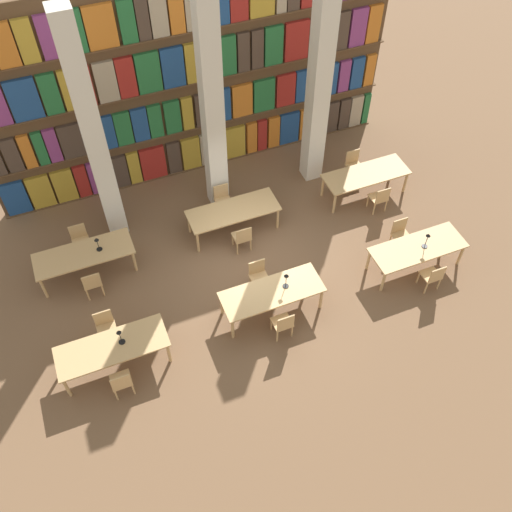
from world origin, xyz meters
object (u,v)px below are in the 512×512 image
Objects in this scene: reading_table_1 at (272,293)px; chair_2 at (283,323)px; desk_lamp_0 at (120,335)px; chair_4 at (433,276)px; pillar_left at (93,137)px; pillar_center at (212,108)px; chair_10 at (380,198)px; reading_table_0 at (112,348)px; reading_table_3 at (84,255)px; reading_table_4 at (233,212)px; chair_5 at (401,234)px; chair_3 at (259,276)px; desk_lamp_2 at (427,238)px; chair_6 at (92,283)px; chair_1 at (106,327)px; pillar_right at (319,83)px; chair_7 at (80,240)px; reading_table_5 at (366,176)px; desk_lamp_3 at (97,242)px; chair_9 at (223,199)px; reading_table_2 at (418,249)px; chair_0 at (121,382)px; chair_8 at (242,237)px; chair_11 at (354,164)px; desk_lamp_1 at (286,278)px.

reading_table_1 is 0.75m from chair_2.
desk_lamp_0 is 0.50× the size of chair_4.
pillar_left is 8.42m from chair_4.
chair_10 is (3.84, -1.98, -2.54)m from pillar_center.
reading_table_3 is at bearing 91.16° from reading_table_0.
reading_table_0 is at bearing -179.12° from reading_table_1.
chair_4 is 0.37× the size of reading_table_4.
chair_3 is at bearing -1.54° from chair_5.
desk_lamp_2 reaches higher than reading_table_3.
desk_lamp_2 is 7.92m from chair_6.
pillar_left is 6.95× the size of chair_1.
pillar_left is at bearing 180.00° from pillar_right.
chair_1 reaches higher than reading_table_1.
reading_table_5 is (7.58, -0.77, 0.20)m from chair_7.
desk_lamp_3 is 0.46× the size of chair_10.
chair_4 is 1.00× the size of chair_9.
chair_7 is (-7.46, 3.52, -0.20)m from reading_table_2.
chair_9 reaches higher than reading_table_3.
chair_0 is 2.00× the size of desk_lamp_0.
reading_table_2 is (6.48, -4.01, -2.34)m from pillar_left.
chair_8 is at bearing 90.00° from chair_9.
chair_3 reaches higher than reading_table_3.
chair_2 is at bearing 19.42° from chair_5.
chair_3 and chair_6 have the same top height.
chair_2 is at bearing -36.30° from chair_6.
desk_lamp_2 is (7.33, -0.11, 0.01)m from desk_lamp_0.
chair_0 is 0.37× the size of reading_table_2.
chair_6 is at bearing 90.75° from chair_0.
pillar_left is 4.23m from chair_1.
chair_11 is (0.01, 3.51, -0.57)m from desk_lamp_2.
chair_1 is (-0.95, -3.25, -2.54)m from pillar_left.
desk_lamp_1 is at bearing -151.85° from chair_10.
chair_7 is 4.02m from chair_8.
reading_table_1 is at bearing -55.19° from pillar_left.
chair_6 is at bearing -152.97° from pillar_center.
reading_table_2 and reading_table_3 have the same top height.
chair_0 is 0.96m from desk_lamp_0.
pillar_center reaches higher than reading_table_3.
pillar_right is at bearing -132.27° from chair_3.
reading_table_5 is 0.75m from chair_10.
chair_3 is 1.28m from chair_8.
desk_lamp_0 is 3.51m from chair_2.
reading_table_0 is at bearing -88.62° from chair_6.
chair_7 is at bearing -172.62° from pillar_center.
pillar_right is at bearing -27.52° from chair_11.
chair_0 is 1.00× the size of chair_9.
chair_6 is at bearing 159.43° from chair_4.
reading_table_3 is (-7.48, 3.52, 0.20)m from chair_4.
desk_lamp_2 is 0.52× the size of chair_7.
chair_7 is (-7.61, 3.56, -0.57)m from desk_lamp_2.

